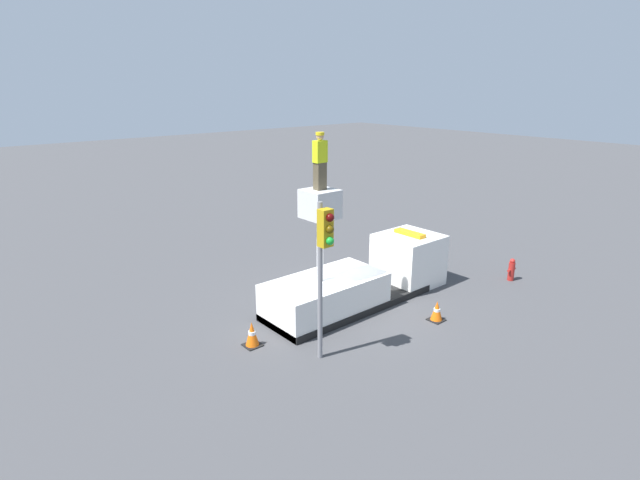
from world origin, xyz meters
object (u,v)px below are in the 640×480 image
(traffic_light_pole, at_px, (324,252))
(traffic_cone_curbside, at_px, (437,311))
(traffic_cone_rear, at_px, (252,335))
(worker, at_px, (320,161))
(bucket_truck, at_px, (361,279))
(fire_hydrant, at_px, (511,270))

(traffic_light_pole, xyz_separation_m, traffic_cone_curbside, (4.40, -0.55, -2.89))
(traffic_cone_rear, distance_m, traffic_cone_curbside, 6.04)
(worker, relative_size, traffic_cone_curbside, 2.58)
(traffic_cone_rear, bearing_deg, bucket_truck, 2.81)
(traffic_light_pole, xyz_separation_m, fire_hydrant, (9.47, -0.28, -2.77))
(bucket_truck, distance_m, worker, 4.75)
(bucket_truck, height_order, traffic_cone_curbside, bucket_truck)
(worker, relative_size, fire_hydrant, 1.94)
(fire_hydrant, relative_size, traffic_cone_curbside, 1.33)
(worker, height_order, traffic_cone_rear, worker)
(traffic_cone_rear, bearing_deg, fire_hydrant, -11.86)
(bucket_truck, bearing_deg, traffic_light_pole, -149.09)
(worker, xyz_separation_m, fire_hydrant, (7.76, -2.45, -4.72))
(worker, relative_size, traffic_cone_rear, 2.29)
(worker, distance_m, fire_hydrant, 9.41)
(bucket_truck, xyz_separation_m, fire_hydrant, (5.84, -2.45, -0.38))
(bucket_truck, relative_size, fire_hydrant, 8.18)
(traffic_light_pole, xyz_separation_m, traffic_cone_rear, (-1.11, 1.94, -2.84))
(bucket_truck, xyz_separation_m, traffic_cone_curbside, (0.77, -2.72, -0.50))
(traffic_light_pole, bearing_deg, fire_hydrant, -1.70)
(bucket_truck, relative_size, traffic_light_pole, 1.63)
(worker, height_order, traffic_light_pole, worker)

